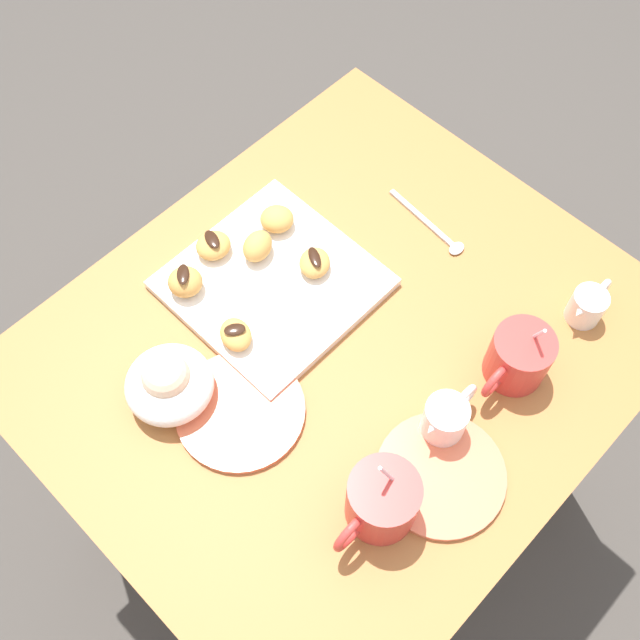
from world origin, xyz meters
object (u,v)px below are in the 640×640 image
coffee_mug_red_left (519,356)px  chocolate_sauce_pitcher (588,305)px  beignet_1 (213,245)px  dining_table (339,388)px  pastry_plate_square (273,284)px  beignet_3 (315,263)px  cream_pitcher_white (446,418)px  saucer_coral_right (441,475)px  beignet_2 (257,246)px  beignet_0 (185,282)px  coffee_mug_red_right (381,501)px  ice_cream_bowl (169,383)px  beignet_5 (236,335)px  beignet_4 (277,219)px  saucer_coral_left (240,410)px

coffee_mug_red_left → chocolate_sauce_pitcher: 0.15m
beignet_1 → dining_table: bearing=95.9°
pastry_plate_square → beignet_3: (-0.06, 0.03, 0.02)m
cream_pitcher_white → saucer_coral_right: 0.08m
saucer_coral_right → beignet_2: beignet_2 is taller
saucer_coral_right → dining_table: bearing=-102.3°
pastry_plate_square → saucer_coral_right: size_ratio=1.57×
chocolate_sauce_pitcher → beignet_0: bearing=-49.2°
coffee_mug_red_left → coffee_mug_red_right: bearing=-0.0°
ice_cream_bowl → cream_pitcher_white: bearing=126.5°
coffee_mug_red_right → beignet_2: coffee_mug_red_right is taller
cream_pitcher_white → ice_cream_bowl: ice_cream_bowl is taller
pastry_plate_square → coffee_mug_red_right: coffee_mug_red_right is taller
coffee_mug_red_right → beignet_1: (-0.12, -0.45, -0.02)m
saucer_coral_right → beignet_5: (0.06, -0.34, 0.03)m
coffee_mug_red_right → beignet_4: 0.47m
cream_pitcher_white → beignet_5: size_ratio=1.88×
coffee_mug_red_left → ice_cream_bowl: 0.49m
beignet_3 → beignet_4: size_ratio=1.03×
saucer_coral_left → beignet_2: bearing=-139.3°
coffee_mug_red_left → beignet_1: bearing=-69.9°
ice_cream_bowl → coffee_mug_red_left: bearing=138.6°
beignet_2 → cream_pitcher_white: bearing=87.5°
pastry_plate_square → cream_pitcher_white: 0.34m
beignet_5 → ice_cream_bowl: bearing=-3.1°
pastry_plate_square → beignet_2: bearing=-111.2°
chocolate_sauce_pitcher → beignet_1: (0.31, -0.47, 0.00)m
coffee_mug_red_left → beignet_3: 0.33m
coffee_mug_red_right → saucer_coral_left: size_ratio=0.83×
beignet_2 → beignet_5: bearing=34.6°
beignet_0 → beignet_5: bearing=87.0°
beignet_0 → beignet_5: 0.12m
beignet_0 → beignet_4: 0.18m
coffee_mug_red_left → saucer_coral_left: size_ratio=0.74×
beignet_4 → saucer_coral_left: bearing=36.2°
coffee_mug_red_left → cream_pitcher_white: 0.14m
coffee_mug_red_right → cream_pitcher_white: size_ratio=1.44×
coffee_mug_red_left → cream_pitcher_white: bearing=-6.3°
saucer_coral_right → beignet_0: beignet_0 is taller
coffee_mug_red_right → beignet_0: 0.43m
beignet_4 → pastry_plate_square: bearing=41.4°
beignet_2 → dining_table: bearing=84.4°
chocolate_sauce_pitcher → coffee_mug_red_right: bearing=-2.5°
chocolate_sauce_pitcher → beignet_2: chocolate_sauce_pitcher is taller
beignet_4 → chocolate_sauce_pitcher: bearing=115.8°
coffee_mug_red_left → ice_cream_bowl: size_ratio=1.08×
chocolate_sauce_pitcher → coffee_mug_red_left: bearing=-7.4°
beignet_1 → beignet_2: beignet_2 is taller
beignet_0 → pastry_plate_square: bearing=140.5°
chocolate_sauce_pitcher → beignet_0: chocolate_sauce_pitcher is taller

